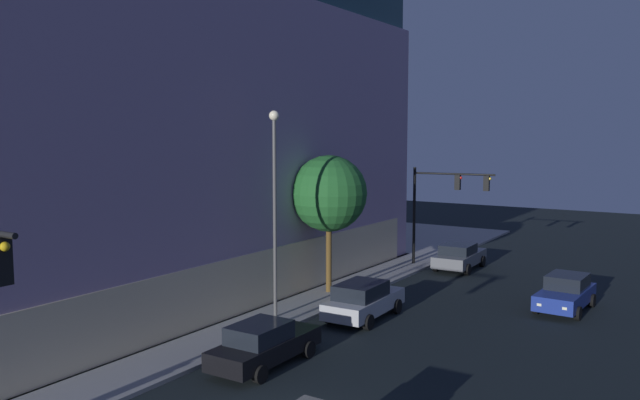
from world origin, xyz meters
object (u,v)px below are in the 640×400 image
car_black (264,344)px  street_lamp_sidewalk (275,191)px  car_silver (363,300)px  car_blue (566,293)px  modern_building (66,123)px  sidewalk_tree (329,194)px  car_grey (459,256)px  traffic_light_far_corner (444,196)px

car_black → street_lamp_sidewalk: bearing=32.6°
car_silver → car_blue: 9.67m
modern_building → car_blue: (7.32, -26.59, -8.04)m
sidewalk_tree → car_silver: bearing=-128.8°
street_lamp_sidewalk → sidewalk_tree: street_lamp_sidewalk is taller
modern_building → car_blue: modern_building is taller
street_lamp_sidewalk → car_silver: bearing=-54.4°
car_silver → car_blue: (6.39, -7.26, -0.04)m
car_grey → street_lamp_sidewalk: bearing=168.5°
street_lamp_sidewalk → car_blue: bearing=-50.3°
car_silver → car_grey: size_ratio=1.00×
car_black → car_silver: car_silver is taller
modern_building → sidewalk_tree: size_ratio=4.53×
street_lamp_sidewalk → modern_building: bearing=85.3°
street_lamp_sidewalk → car_black: street_lamp_sidewalk is taller
car_silver → car_black: bearing=178.8°
car_silver → street_lamp_sidewalk: bearing=125.6°
car_black → modern_building: bearing=72.4°
street_lamp_sidewalk → car_black: bearing=-147.4°
traffic_light_far_corner → car_silver: (-12.18, -1.12, -3.64)m
modern_building → car_silver: (0.93, -19.33, -8.00)m
traffic_light_far_corner → car_blue: traffic_light_far_corner is taller
traffic_light_far_corner → street_lamp_sidewalk: (-14.46, 2.06, 1.23)m
car_blue → traffic_light_far_corner: bearing=55.3°
modern_building → car_grey: bearing=-55.1°
car_black → sidewalk_tree: bearing=19.3°
sidewalk_tree → car_grey: bearing=-19.9°
traffic_light_far_corner → car_grey: (0.27, -0.94, -3.69)m
street_lamp_sidewalk → sidewalk_tree: 5.24m
traffic_light_far_corner → car_silver: size_ratio=1.28×
street_lamp_sidewalk → car_black: size_ratio=1.91×
street_lamp_sidewalk → car_silver: 6.24m
modern_building → street_lamp_sidewalk: (-1.34, -16.16, -3.13)m
sidewalk_tree → street_lamp_sidewalk: bearing=-175.0°
car_black → car_silver: (7.01, -0.15, 0.06)m
sidewalk_tree → car_grey: sidewalk_tree is taller
car_blue → car_silver: bearing=131.4°
traffic_light_far_corner → modern_building: bearing=125.7°
street_lamp_sidewalk → car_blue: (8.66, -10.43, -4.91)m
modern_building → street_lamp_sidewalk: size_ratio=3.51×
sidewalk_tree → car_blue: (3.48, -10.88, -4.38)m
modern_building → car_blue: 28.73m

